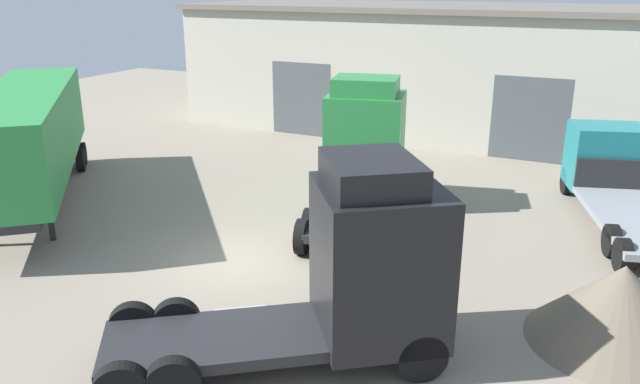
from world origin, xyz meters
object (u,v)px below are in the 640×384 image
object	(u,v)px
tractor_unit_black	(353,267)
gravel_pile	(620,305)
container_trailer_green	(30,133)
tractor_unit_green	(363,148)
flatbed_truck_teal	(613,174)

from	to	relation	value
tractor_unit_black	gravel_pile	world-z (taller)	tractor_unit_black
container_trailer_green	gravel_pile	world-z (taller)	container_trailer_green
tractor_unit_black	gravel_pile	bearing A→B (deg)	-6.50
tractor_unit_black	tractor_unit_green	world-z (taller)	tractor_unit_green
flatbed_truck_teal	gravel_pile	xyz separation A→B (m)	(0.48, -8.92, -0.37)
tractor_unit_green	gravel_pile	bearing A→B (deg)	-137.92
flatbed_truck_teal	tractor_unit_green	bearing A→B (deg)	96.19
gravel_pile	tractor_unit_black	bearing A→B (deg)	-149.83
tractor_unit_black	container_trailer_green	world-z (taller)	tractor_unit_black
tractor_unit_green	flatbed_truck_teal	xyz separation A→B (m)	(7.68, 3.40, -0.80)
tractor_unit_black	flatbed_truck_teal	size ratio (longest dim) A/B	0.86
tractor_unit_black	flatbed_truck_teal	world-z (taller)	tractor_unit_black
container_trailer_green	tractor_unit_green	distance (m)	11.24
container_trailer_green	gravel_pile	size ratio (longest dim) A/B	2.69
tractor_unit_black	container_trailer_green	bearing A→B (deg)	127.93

